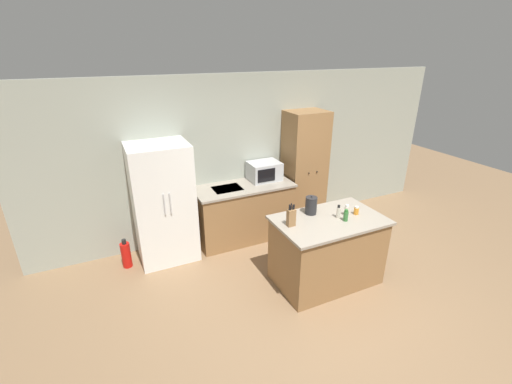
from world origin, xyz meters
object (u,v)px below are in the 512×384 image
object	(u,v)px
microwave	(264,171)
fire_extinguisher	(126,255)
kettle	(311,205)
knife_block	(291,217)
spice_bottle_tall_dark	(346,216)
spice_bottle_short_red	(356,211)
spice_bottle_amber_oil	(347,210)
pantry_cabinet	(304,170)
refrigerator	(163,203)
spice_bottle_green_herb	(338,212)

from	to	relation	value
microwave	fire_extinguisher	size ratio (longest dim) A/B	1.13
microwave	kettle	bearing A→B (deg)	-90.22
knife_block	kettle	xyz separation A→B (m)	(0.41, 0.18, -0.00)
spice_bottle_tall_dark	spice_bottle_short_red	distance (m)	0.26
fire_extinguisher	spice_bottle_amber_oil	bearing A→B (deg)	-28.74
pantry_cabinet	spice_bottle_short_red	bearing A→B (deg)	-97.95
microwave	spice_bottle_amber_oil	world-z (taller)	microwave
pantry_cabinet	spice_bottle_amber_oil	size ratio (longest dim) A/B	13.44
spice_bottle_short_red	kettle	bearing A→B (deg)	152.81
knife_block	spice_bottle_tall_dark	world-z (taller)	knife_block
spice_bottle_tall_dark	spice_bottle_amber_oil	world-z (taller)	spice_bottle_tall_dark
knife_block	spice_bottle_amber_oil	bearing A→B (deg)	-4.18
refrigerator	knife_block	bearing A→B (deg)	-48.69
knife_block	spice_bottle_amber_oil	xyz separation A→B (m)	(0.80, -0.06, -0.05)
microwave	spice_bottle_amber_oil	size ratio (longest dim) A/B	3.39
knife_block	fire_extinguisher	world-z (taller)	knife_block
knife_block	spice_bottle_short_red	size ratio (longest dim) A/B	2.69
spice_bottle_green_herb	kettle	bearing A→B (deg)	135.07
microwave	spice_bottle_green_herb	distance (m)	1.65
knife_block	spice_bottle_green_herb	size ratio (longest dim) A/B	1.68
pantry_cabinet	spice_bottle_amber_oil	bearing A→B (deg)	-102.79
microwave	spice_bottle_short_red	bearing A→B (deg)	-72.54
spice_bottle_amber_oil	spice_bottle_green_herb	xyz separation A→B (m)	(-0.14, -0.01, 0.01)
kettle	spice_bottle_amber_oil	bearing A→B (deg)	-31.21
spice_bottle_tall_dark	spice_bottle_green_herb	bearing A→B (deg)	107.07
refrigerator	spice_bottle_amber_oil	xyz separation A→B (m)	(2.07, -1.50, 0.13)
pantry_cabinet	spice_bottle_green_herb	xyz separation A→B (m)	(-0.50, -1.60, 0.01)
fire_extinguisher	microwave	bearing A→B (deg)	3.91
pantry_cabinet	spice_bottle_short_red	size ratio (longest dim) A/B	18.13
pantry_cabinet	knife_block	bearing A→B (deg)	-127.18
knife_block	kettle	world-z (taller)	knife_block
microwave	knife_block	distance (m)	1.62
refrigerator	knife_block	world-z (taller)	refrigerator
spice_bottle_tall_dark	spice_bottle_amber_oil	bearing A→B (deg)	47.85
knife_block	fire_extinguisher	bearing A→B (deg)	143.11
pantry_cabinet	spice_bottle_amber_oil	distance (m)	1.62
pantry_cabinet	knife_block	size ratio (longest dim) A/B	6.75
spice_bottle_short_red	spice_bottle_amber_oil	world-z (taller)	spice_bottle_amber_oil
spice_bottle_tall_dark	spice_bottle_green_herb	xyz separation A→B (m)	(-0.03, 0.11, 0.01)
kettle	pantry_cabinet	bearing A→B (deg)	60.83
spice_bottle_green_herb	refrigerator	bearing A→B (deg)	141.81
pantry_cabinet	spice_bottle_tall_dark	distance (m)	1.77
microwave	pantry_cabinet	bearing A→B (deg)	-3.00
kettle	fire_extinguisher	distance (m)	2.73
spice_bottle_short_red	spice_bottle_amber_oil	size ratio (longest dim) A/B	0.74
microwave	spice_bottle_green_herb	xyz separation A→B (m)	(0.24, -1.63, -0.06)
microwave	spice_bottle_amber_oil	distance (m)	1.67
microwave	spice_bottle_tall_dark	bearing A→B (deg)	-80.94
refrigerator	pantry_cabinet	size ratio (longest dim) A/B	0.88
kettle	knife_block	bearing A→B (deg)	-156.17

